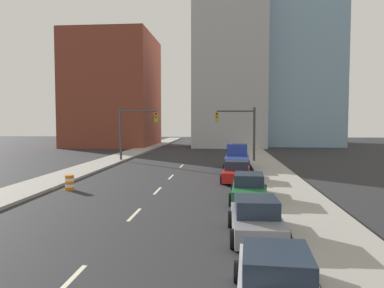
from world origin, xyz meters
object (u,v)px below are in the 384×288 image
object	(u,v)px
traffic_signal_left	(132,127)
sedan_red	(237,172)
traffic_barrel	(70,183)
sedan_silver	(276,283)
sedan_gray	(256,219)
pickup_truck_blue	(237,160)
traffic_signal_right	(242,127)
sedan_green	(249,188)

from	to	relation	value
traffic_signal_left	sedan_red	size ratio (longest dim) A/B	1.19
traffic_barrel	sedan_red	distance (m)	11.59
sedan_silver	sedan_gray	world-z (taller)	sedan_gray
traffic_signal_left	sedan_gray	size ratio (longest dim) A/B	1.37
traffic_barrel	sedan_silver	bearing A→B (deg)	-51.94
sedan_red	pickup_truck_blue	distance (m)	6.36
traffic_signal_left	traffic_barrel	xyz separation A→B (m)	(0.26, -17.00, -3.30)
traffic_signal_left	sedan_red	distance (m)	16.89
sedan_gray	sedan_red	size ratio (longest dim) A/B	0.87
traffic_signal_right	sedan_silver	bearing A→B (deg)	-91.07
traffic_barrel	sedan_silver	world-z (taller)	sedan_silver
sedan_gray	pickup_truck_blue	xyz separation A→B (m)	(-0.13, 19.60, 0.23)
traffic_barrel	sedan_silver	xyz separation A→B (m)	(11.06, -14.13, 0.16)
traffic_signal_left	traffic_signal_right	size ratio (longest dim) A/B	1.00
sedan_red	pickup_truck_blue	bearing A→B (deg)	90.97
traffic_signal_left	sedan_silver	distance (m)	33.27
sedan_gray	traffic_signal_left	bearing A→B (deg)	112.74
pickup_truck_blue	traffic_signal_right	bearing A→B (deg)	85.39
traffic_signal_right	pickup_truck_blue	distance (m)	6.81
sedan_silver	sedan_green	xyz separation A→B (m)	(0.09, 11.86, 0.06)
traffic_signal_right	sedan_red	bearing A→B (deg)	-94.41
traffic_signal_right	sedan_green	bearing A→B (deg)	-91.45
traffic_barrel	pickup_truck_blue	world-z (taller)	pickup_truck_blue
sedan_silver	sedan_gray	bearing A→B (deg)	93.69
traffic_signal_right	sedan_green	world-z (taller)	traffic_signal_right
traffic_signal_left	sedan_red	bearing A→B (deg)	-48.80
pickup_truck_blue	sedan_green	bearing A→B (deg)	-86.54
traffic_signal_left	traffic_signal_right	bearing A→B (deg)	0.00
pickup_truck_blue	sedan_silver	bearing A→B (deg)	-87.29
traffic_barrel	sedan_green	size ratio (longest dim) A/B	0.20
traffic_signal_left	sedan_silver	size ratio (longest dim) A/B	1.33
traffic_signal_right	sedan_red	distance (m)	12.91
traffic_signal_right	sedan_red	world-z (taller)	traffic_signal_right
traffic_signal_left	sedan_green	bearing A→B (deg)	-59.35
sedan_gray	sedan_green	distance (m)	6.48
traffic_signal_right	sedan_gray	bearing A→B (deg)	-91.36
traffic_signal_right	sedan_silver	size ratio (longest dim) A/B	1.33
traffic_signal_right	sedan_gray	xyz separation A→B (m)	(-0.61, -25.74, -3.09)
sedan_red	traffic_barrel	bearing A→B (deg)	-154.23
sedan_silver	sedan_green	size ratio (longest dim) A/B	0.93
traffic_signal_right	sedan_red	size ratio (longest dim) A/B	1.19
sedan_silver	sedan_green	distance (m)	11.86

